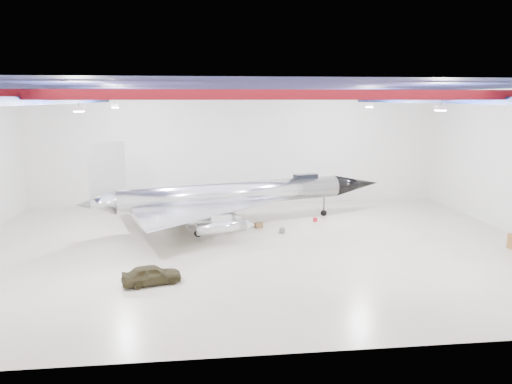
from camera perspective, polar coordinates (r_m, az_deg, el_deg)
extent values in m
plane|color=#C0B398|center=(35.16, -0.13, -6.27)|extent=(40.00, 40.00, 0.00)
plane|color=silver|center=(48.80, -2.17, 5.06)|extent=(40.00, 0.00, 40.00)
plane|color=#0A0F38|center=(33.66, -0.14, 11.96)|extent=(40.00, 40.00, 0.00)
cube|color=maroon|center=(24.73, 2.30, 11.05)|extent=(39.50, 0.25, 0.50)
cube|color=maroon|center=(30.67, 0.52, 10.97)|extent=(39.50, 0.25, 0.50)
cube|color=maroon|center=(36.63, -0.69, 10.90)|extent=(39.50, 0.25, 0.50)
cube|color=maroon|center=(42.60, -1.55, 10.86)|extent=(39.50, 0.25, 0.50)
cube|color=#0C1848|center=(34.40, -20.72, 9.76)|extent=(0.25, 29.50, 0.40)
cube|color=#0C1848|center=(37.00, 18.95, 9.88)|extent=(0.25, 29.50, 0.40)
cube|color=silver|center=(28.11, -19.59, 8.97)|extent=(0.55, 0.55, 0.25)
cube|color=silver|center=(30.73, 20.35, 9.01)|extent=(0.55, 0.55, 0.25)
cube|color=silver|center=(39.90, -15.80, 9.48)|extent=(0.55, 0.55, 0.25)
cube|color=silver|center=(41.79, 12.83, 9.65)|extent=(0.55, 0.55, 0.25)
cylinder|color=silver|center=(40.58, -2.54, -0.17)|extent=(18.57, 6.89, 1.88)
cone|color=black|center=(45.85, 11.38, 0.87)|extent=(5.02, 3.08, 1.88)
cone|color=silver|center=(38.35, -17.88, -1.32)|extent=(3.22, 2.57, 1.88)
cube|color=silver|center=(38.02, -16.68, 2.39)|extent=(2.56, 0.82, 4.22)
cube|color=black|center=(43.05, 5.70, 1.74)|extent=(2.19, 1.28, 0.47)
cylinder|color=silver|center=(35.21, -3.96, -4.05)|extent=(3.66, 1.78, 0.84)
cylinder|color=silver|center=(37.37, -5.11, -3.21)|extent=(3.66, 1.78, 0.84)
cylinder|color=silver|center=(42.65, -7.38, -1.52)|extent=(3.66, 1.78, 0.84)
cylinder|color=silver|center=(44.87, -8.16, -0.94)|extent=(3.66, 1.78, 0.84)
cylinder|color=#59595B|center=(44.46, 7.77, -1.65)|extent=(0.17, 0.17, 1.69)
cylinder|color=black|center=(44.59, 7.75, -2.39)|extent=(0.56, 0.34, 0.53)
cylinder|color=#59595B|center=(37.67, -6.68, -3.86)|extent=(0.17, 0.17, 1.69)
cylinder|color=black|center=(37.82, -6.66, -4.72)|extent=(0.56, 0.34, 0.53)
cylinder|color=#59595B|center=(42.08, -8.43, -2.37)|extent=(0.17, 0.17, 1.69)
cylinder|color=black|center=(42.21, -8.41, -3.14)|extent=(0.56, 0.34, 0.53)
imported|color=#37311B|center=(28.78, -11.85, -9.21)|extent=(3.50, 2.13, 1.11)
cube|color=olive|center=(39.81, -5.37, -4.02)|extent=(0.64, 0.57, 0.37)
cube|color=#A81024|center=(42.68, -3.81, -3.07)|extent=(0.45, 0.39, 0.27)
cylinder|color=#59595B|center=(38.65, 3.01, -4.42)|extent=(0.51, 0.51, 0.40)
cube|color=olive|center=(40.15, 0.32, -3.82)|extent=(0.67, 0.59, 0.41)
cylinder|color=#A81024|center=(42.49, 6.78, -3.14)|extent=(0.44, 0.44, 0.33)
cube|color=olive|center=(39.17, -3.06, -4.26)|extent=(0.59, 0.54, 0.33)
cylinder|color=#59595B|center=(43.62, -2.46, -2.72)|extent=(0.39, 0.39, 0.33)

